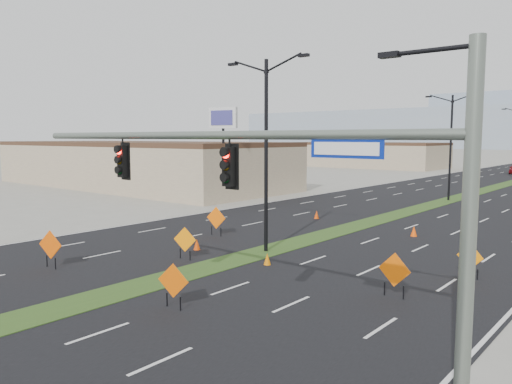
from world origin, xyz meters
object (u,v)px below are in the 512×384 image
Objects in this scene: construction_sign_1 at (216,219)px; cone_2 at (414,231)px; construction_sign_4 at (394,271)px; construction_sign_2 at (185,241)px; pole_sign_west at (223,126)px; streetlight_0 at (266,149)px; cone_3 at (317,215)px; cone_0 at (197,245)px; cone_1 at (267,259)px; streetlight_1 at (451,144)px; construction_sign_5 at (470,258)px; construction_sign_0 at (50,246)px; construction_sign_3 at (173,282)px; signal_mast at (282,186)px.

construction_sign_1 is 12.12m from cone_2.
construction_sign_4 is 2.61× the size of cone_2.
pole_sign_west is (-13.37, 16.83, 6.14)m from construction_sign_2.
construction_sign_4 is (8.48, -2.84, -4.40)m from streetlight_0.
construction_sign_4 is at bearing -47.92° from cone_3.
cone_0 is 4.88m from cone_1.
streetlight_1 reaches higher than construction_sign_5.
construction_sign_5 is (15.42, 10.63, -0.15)m from construction_sign_0.
construction_sign_5 reaches higher than cone_0.
cone_1 is at bearing -0.51° from cone_0.
construction_sign_4 is 2.79× the size of cone_3.
construction_sign_0 is at bearing -98.52° from streetlight_1.
construction_sign_0 reaches higher than construction_sign_3.
streetlight_1 is 6.12× the size of construction_sign_3.
streetlight_1 reaches higher than pole_sign_west.
construction_sign_2 reaches higher than cone_1.
signal_mast is 27.94× the size of cone_1.
construction_sign_5 is 28.33m from pole_sign_west.
construction_sign_4 reaches higher than cone_2.
construction_sign_3 is 2.63× the size of cone_3.
cone_0 is 20.54m from pole_sign_west.
streetlight_0 reaches higher than cone_0.
construction_sign_1 is (-5.02, -26.62, -4.35)m from streetlight_1.
cone_3 is (-1.81, 14.69, -0.65)m from construction_sign_2.
signal_mast reaches higher than cone_3.
construction_sign_0 is 0.99× the size of construction_sign_1.
streetlight_0 is 1.00× the size of streetlight_1.
construction_sign_2 is 10.54m from construction_sign_4.
signal_mast is 12.77m from construction_sign_2.
streetlight_0 is at bearing 130.54° from signal_mast.
construction_sign_1 is at bearing -141.21° from cone_2.
cone_1 is at bearing 130.68° from signal_mast.
construction_sign_0 is 8.57m from construction_sign_3.
signal_mast is at bearing -49.42° from construction_sign_2.
construction_sign_5 is at bearing -8.59° from construction_sign_1.
construction_sign_0 is at bearing -109.52° from cone_0.
construction_sign_0 reaches higher than cone_2.
construction_sign_4 is 29.22m from pole_sign_west.
cone_3 is 0.07× the size of pole_sign_west.
cone_0 reaches higher than cone_1.
pole_sign_west is at bearing 109.01° from construction_sign_2.
construction_sign_4 reaches higher than cone_0.
cone_2 is (1.38, 17.95, -0.63)m from construction_sign_3.
construction_sign_3 is 2.81× the size of cone_1.
streetlight_0 is 6.48× the size of construction_sign_5.
cone_1 is (1.79, -30.13, -5.13)m from streetlight_1.
construction_sign_0 is 7.37m from cone_0.
cone_1 is (-6.69, 0.71, -0.73)m from construction_sign_4.
pole_sign_west is at bearing 164.47° from construction_sign_5.
construction_sign_4 is 2.82× the size of cone_0.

